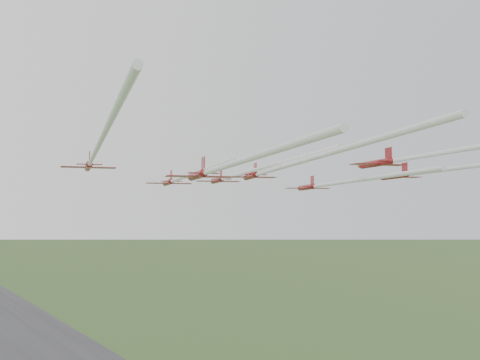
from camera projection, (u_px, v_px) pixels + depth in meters
runway at (13, 321)px, 256.09m from camera, size 38.00×900.00×0.04m
jet_lead at (237, 175)px, 98.74m from camera, size 26.09×65.25×2.78m
jet_row2_left at (180, 178)px, 87.62m from camera, size 19.32×51.70×2.51m
jet_row2_right at (330, 184)px, 94.02m from camera, size 23.50×50.48×2.60m
jet_row3_left at (94, 154)px, 68.08m from camera, size 22.06×66.39×2.56m
jet_row3_mid at (280, 168)px, 74.12m from camera, size 27.49×61.24×2.48m
jet_row3_right at (447, 169)px, 82.47m from camera, size 25.38×59.46×2.70m
jet_row4_left at (216, 169)px, 62.71m from camera, size 18.20×47.40×2.69m
jet_row4_right at (445, 152)px, 65.65m from camera, size 21.47×59.17×2.55m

